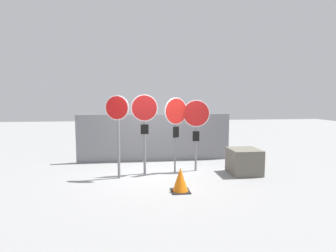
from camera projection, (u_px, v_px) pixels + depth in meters
ground_plane at (159, 173)px, 7.89m from camera, size 40.00×40.00×0.00m
fence_back at (155, 138)px, 9.43m from camera, size 5.50×0.12×1.69m
stop_sign_0 at (118, 120)px, 7.20m from camera, size 0.66×0.25×2.33m
stop_sign_1 at (144, 118)px, 7.62m from camera, size 0.78×0.14×2.36m
stop_sign_2 at (176, 116)px, 7.79m from camera, size 0.73×0.40×2.27m
stop_sign_3 at (196, 119)px, 7.97m from camera, size 0.81×0.21×2.25m
traffic_cone_0 at (180, 180)px, 6.29m from camera, size 0.45×0.45×0.59m
storage_crate at (244, 161)px, 7.80m from camera, size 0.86×0.89×0.75m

